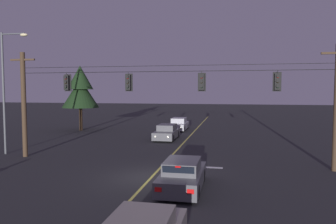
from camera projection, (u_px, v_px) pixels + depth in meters
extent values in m
plane|color=#28282B|center=(151.00, 178.00, 16.52)|extent=(180.00, 180.00, 0.00)
cube|color=#D1C64C|center=(180.00, 146.00, 25.78)|extent=(0.14, 60.00, 0.01)
cube|color=silver|center=(194.00, 167.00, 18.95)|extent=(3.40, 0.36, 0.01)
cylinder|color=#423021|center=(24.00, 105.00, 21.62)|extent=(0.32, 0.32, 7.10)
cube|color=#423021|center=(22.00, 60.00, 21.41)|extent=(1.80, 0.12, 0.12)
cylinder|color=slate|center=(23.00, 65.00, 21.43)|extent=(0.12, 0.12, 0.18)
cylinder|color=black|center=(165.00, 71.00, 19.53)|extent=(19.61, 0.03, 0.03)
cylinder|color=black|center=(165.00, 66.00, 19.50)|extent=(19.61, 0.02, 0.02)
cylinder|color=black|center=(67.00, 74.00, 20.84)|extent=(0.04, 0.04, 0.18)
cube|color=black|center=(67.00, 83.00, 20.88)|extent=(0.32, 0.26, 0.96)
cube|color=black|center=(68.00, 83.00, 21.02)|extent=(0.48, 0.03, 1.12)
sphere|color=red|center=(65.00, 78.00, 20.70)|extent=(0.17, 0.17, 0.17)
cylinder|color=black|center=(65.00, 78.00, 20.66)|extent=(0.20, 0.10, 0.20)
sphere|color=#3D280A|center=(66.00, 83.00, 20.72)|extent=(0.17, 0.17, 0.17)
cylinder|color=black|center=(65.00, 82.00, 20.68)|extent=(0.20, 0.10, 0.20)
sphere|color=black|center=(66.00, 87.00, 20.74)|extent=(0.17, 0.17, 0.17)
cylinder|color=black|center=(65.00, 86.00, 20.70)|extent=(0.20, 0.10, 0.20)
cylinder|color=black|center=(128.00, 73.00, 20.00)|extent=(0.04, 0.04, 0.18)
cube|color=black|center=(128.00, 82.00, 20.04)|extent=(0.32, 0.26, 0.96)
cube|color=black|center=(129.00, 82.00, 20.18)|extent=(0.48, 0.03, 1.12)
sphere|color=red|center=(127.00, 78.00, 19.86)|extent=(0.17, 0.17, 0.17)
cylinder|color=black|center=(127.00, 77.00, 19.82)|extent=(0.20, 0.10, 0.20)
sphere|color=#3D280A|center=(127.00, 82.00, 19.88)|extent=(0.17, 0.17, 0.17)
cylinder|color=black|center=(127.00, 82.00, 19.84)|extent=(0.20, 0.10, 0.20)
sphere|color=black|center=(127.00, 87.00, 19.90)|extent=(0.17, 0.17, 0.17)
cylinder|color=black|center=(127.00, 86.00, 19.86)|extent=(0.20, 0.10, 0.20)
cylinder|color=black|center=(202.00, 73.00, 19.08)|extent=(0.04, 0.04, 0.18)
cube|color=black|center=(202.00, 82.00, 19.12)|extent=(0.32, 0.26, 0.96)
cube|color=black|center=(202.00, 82.00, 19.26)|extent=(0.48, 0.03, 1.12)
sphere|color=red|center=(201.00, 77.00, 18.95)|extent=(0.17, 0.17, 0.17)
cylinder|color=black|center=(201.00, 76.00, 18.90)|extent=(0.20, 0.10, 0.20)
sphere|color=#3D280A|center=(201.00, 82.00, 18.96)|extent=(0.17, 0.17, 0.17)
cylinder|color=black|center=(201.00, 81.00, 18.92)|extent=(0.20, 0.10, 0.20)
sphere|color=black|center=(201.00, 87.00, 18.98)|extent=(0.17, 0.17, 0.17)
cylinder|color=black|center=(201.00, 86.00, 18.94)|extent=(0.20, 0.10, 0.20)
cylinder|color=black|center=(278.00, 72.00, 18.22)|extent=(0.04, 0.04, 0.18)
cube|color=black|center=(277.00, 82.00, 18.26)|extent=(0.32, 0.26, 0.96)
cube|color=black|center=(277.00, 82.00, 18.40)|extent=(0.48, 0.03, 1.12)
sphere|color=red|center=(278.00, 76.00, 18.08)|extent=(0.17, 0.17, 0.17)
cylinder|color=black|center=(278.00, 76.00, 18.04)|extent=(0.20, 0.10, 0.20)
sphere|color=#3D280A|center=(278.00, 82.00, 18.10)|extent=(0.17, 0.17, 0.17)
cylinder|color=black|center=(278.00, 81.00, 18.06)|extent=(0.20, 0.10, 0.20)
sphere|color=black|center=(278.00, 87.00, 18.12)|extent=(0.17, 0.17, 0.17)
cylinder|color=black|center=(278.00, 86.00, 18.08)|extent=(0.20, 0.10, 0.20)
cube|color=#4C4C51|center=(183.00, 178.00, 14.62)|extent=(1.80, 4.30, 0.68)
cube|color=#4C4C51|center=(182.00, 166.00, 14.46)|extent=(1.51, 2.15, 0.54)
cube|color=black|center=(185.00, 161.00, 15.38)|extent=(1.40, 0.21, 0.48)
cube|color=black|center=(178.00, 172.00, 13.43)|extent=(1.37, 0.18, 0.46)
cylinder|color=black|center=(171.00, 174.00, 16.10)|extent=(0.22, 0.64, 0.64)
cylinder|color=black|center=(202.00, 176.00, 15.78)|extent=(0.22, 0.64, 0.64)
cylinder|color=black|center=(159.00, 190.00, 13.49)|extent=(0.22, 0.64, 0.64)
cylinder|color=black|center=(197.00, 192.00, 13.18)|extent=(0.22, 0.64, 0.64)
cube|color=red|center=(158.00, 190.00, 12.63)|extent=(0.28, 0.03, 0.18)
cube|color=red|center=(191.00, 192.00, 12.37)|extent=(0.28, 0.03, 0.18)
cube|color=red|center=(178.00, 167.00, 13.30)|extent=(0.24, 0.04, 0.06)
cube|color=#4C4C51|center=(167.00, 134.00, 29.44)|extent=(1.80, 4.30, 0.68)
cube|color=#4C4C51|center=(167.00, 127.00, 29.52)|extent=(1.51, 2.15, 0.54)
cube|color=black|center=(165.00, 128.00, 28.60)|extent=(1.40, 0.21, 0.48)
cube|color=black|center=(169.00, 126.00, 30.56)|extent=(1.37, 0.18, 0.46)
cylinder|color=black|center=(172.00, 138.00, 28.00)|extent=(0.22, 0.64, 0.64)
cylinder|color=black|center=(155.00, 138.00, 28.31)|extent=(0.22, 0.64, 0.64)
cylinder|color=black|center=(178.00, 134.00, 30.60)|extent=(0.22, 0.64, 0.64)
cylinder|color=black|center=(161.00, 134.00, 30.92)|extent=(0.22, 0.64, 0.64)
sphere|color=white|center=(168.00, 137.00, 27.21)|extent=(0.20, 0.20, 0.20)
sphere|color=white|center=(155.00, 136.00, 27.43)|extent=(0.20, 0.20, 0.20)
cube|color=#A5A5AD|center=(179.00, 126.00, 36.34)|extent=(1.80, 4.30, 0.68)
cube|color=#A5A5AD|center=(179.00, 120.00, 36.42)|extent=(1.51, 2.15, 0.54)
cube|color=black|center=(178.00, 121.00, 35.50)|extent=(1.40, 0.21, 0.48)
cube|color=black|center=(180.00, 119.00, 37.46)|extent=(1.37, 0.18, 0.46)
cylinder|color=black|center=(184.00, 129.00, 34.90)|extent=(0.22, 0.64, 0.64)
cylinder|color=black|center=(170.00, 129.00, 35.21)|extent=(0.22, 0.64, 0.64)
cylinder|color=black|center=(187.00, 126.00, 37.50)|extent=(0.22, 0.64, 0.64)
cylinder|color=black|center=(174.00, 126.00, 37.82)|extent=(0.22, 0.64, 0.64)
sphere|color=white|center=(181.00, 127.00, 34.11)|extent=(0.20, 0.20, 0.20)
sphere|color=white|center=(170.00, 127.00, 34.33)|extent=(0.20, 0.20, 0.20)
cube|color=black|center=(148.00, 214.00, 8.83)|extent=(1.40, 0.21, 0.48)
cylinder|color=#4C4F54|center=(4.00, 94.00, 22.50)|extent=(0.16, 0.16, 8.58)
cylinder|color=#4C4F54|center=(13.00, 34.00, 22.04)|extent=(1.80, 0.10, 0.10)
ellipsoid|color=beige|center=(24.00, 35.00, 21.88)|extent=(0.56, 0.30, 0.22)
cylinder|color=#332316|center=(81.00, 118.00, 36.00)|extent=(0.36, 0.36, 2.91)
cone|color=black|center=(80.00, 93.00, 35.81)|extent=(4.11, 4.11, 3.29)
cone|color=black|center=(80.00, 77.00, 35.69)|extent=(2.88, 2.88, 2.67)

